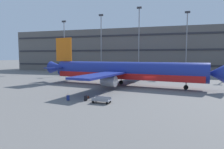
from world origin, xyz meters
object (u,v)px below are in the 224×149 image
object	(u,v)px
airliner	(122,71)
suitcase_laid_flat	(68,98)
suitcase_black	(86,98)
backpack_purple	(88,97)
baggage_cart	(101,100)

from	to	relation	value
airliner	suitcase_laid_flat	xyz separation A→B (m)	(-4.16, -17.27, -2.73)
airliner	suitcase_black	world-z (taller)	airliner
backpack_purple	baggage_cart	bearing A→B (deg)	-35.70
airliner	suitcase_black	xyz separation A→B (m)	(-1.55, -16.84, -2.73)
suitcase_laid_flat	baggage_cart	bearing A→B (deg)	-1.42
suitcase_laid_flat	backpack_purple	xyz separation A→B (m)	(2.39, 1.91, -0.18)
backpack_purple	baggage_cart	world-z (taller)	baggage_cart
suitcase_laid_flat	backpack_purple	size ratio (longest dim) A/B	1.80
airliner	suitcase_black	bearing A→B (deg)	-95.27
suitcase_black	baggage_cart	distance (m)	2.68
airliner	suitcase_laid_flat	size ratio (longest dim) A/B	41.31
suitcase_laid_flat	backpack_purple	world-z (taller)	suitcase_laid_flat
suitcase_black	baggage_cart	size ratio (longest dim) A/B	0.27
airliner	backpack_purple	distance (m)	15.74
suitcase_black	airliner	bearing A→B (deg)	84.73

